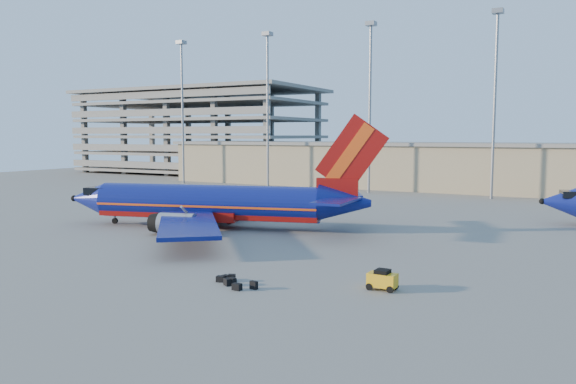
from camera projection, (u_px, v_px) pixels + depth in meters
name	position (u px, v px, depth m)	size (l,w,h in m)	color
ground	(250.00, 239.00, 53.47)	(220.00, 220.00, 0.00)	slate
terminal_building	(473.00, 166.00, 99.12)	(122.00, 16.00, 8.50)	gray
parking_garage	(200.00, 128.00, 146.40)	(62.00, 32.00, 21.40)	slate
light_mast_row	(429.00, 87.00, 89.63)	(101.60, 1.60, 28.65)	gray
aircraft_main	(215.00, 204.00, 59.55)	(34.54, 32.77, 11.95)	navy
baggage_tug	(382.00, 279.00, 35.68)	(1.85, 1.15, 1.31)	gold
luggage_pile	(232.00, 281.00, 36.94)	(3.49, 2.13, 0.52)	black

